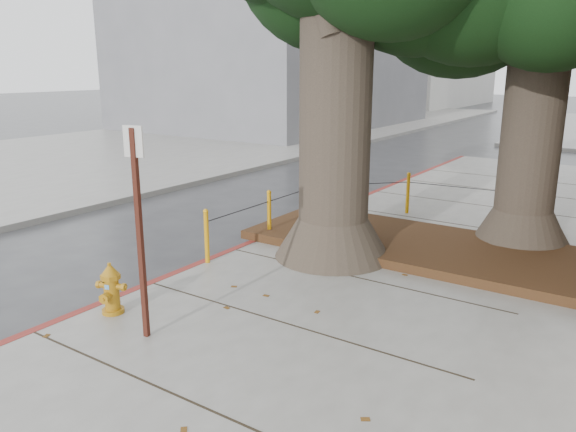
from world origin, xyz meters
name	(u,v)px	position (x,y,z in m)	size (l,w,h in m)	color
ground	(253,323)	(0.00, 0.00, 0.00)	(140.00, 140.00, 0.00)	#28282B
sidewalk_opposite	(133,150)	(-14.00, 10.00, 0.07)	(14.00, 60.00, 0.15)	slate
curb_red	(250,246)	(-2.00, 2.50, 0.07)	(0.14, 26.00, 0.16)	maroon
planter_bed	(422,246)	(0.90, 3.90, 0.23)	(6.40, 2.60, 0.16)	black
building_far_grey	(279,20)	(-15.00, 22.00, 6.00)	(12.00, 16.00, 12.00)	slate
building_far_white	(406,20)	(-17.00, 45.00, 7.50)	(12.00, 18.00, 15.00)	silver
bollard_ring	(350,205)	(-0.87, 4.38, 0.66)	(3.79, 5.39, 0.95)	orange
fire_hydrant	(111,289)	(-1.58, -1.05, 0.50)	(0.38, 0.38, 0.72)	#B87A12
signpost	(139,222)	(-0.68, -1.26, 1.62)	(0.26, 0.08, 2.60)	#471911
car_dark	(290,119)	(-12.87, 19.98, 0.65)	(1.82, 4.49, 1.30)	black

